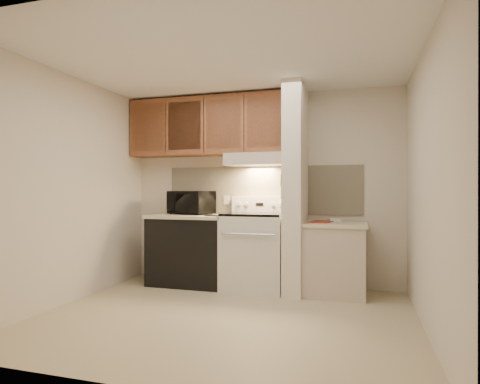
% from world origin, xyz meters
% --- Properties ---
extents(floor, '(3.60, 3.60, 0.00)m').
position_xyz_m(floor, '(0.00, 0.00, 0.00)').
color(floor, tan).
rests_on(floor, ground).
extents(ceiling, '(3.60, 3.60, 0.00)m').
position_xyz_m(ceiling, '(0.00, 0.00, 2.50)').
color(ceiling, white).
rests_on(ceiling, wall_back).
extents(wall_back, '(3.60, 2.50, 0.02)m').
position_xyz_m(wall_back, '(0.00, 1.50, 1.25)').
color(wall_back, beige).
rests_on(wall_back, floor).
extents(wall_left, '(0.02, 3.00, 2.50)m').
position_xyz_m(wall_left, '(-1.80, 0.00, 1.25)').
color(wall_left, beige).
rests_on(wall_left, floor).
extents(wall_right, '(0.02, 3.00, 2.50)m').
position_xyz_m(wall_right, '(1.80, 0.00, 1.25)').
color(wall_right, beige).
rests_on(wall_right, floor).
extents(backsplash, '(2.60, 0.02, 0.63)m').
position_xyz_m(backsplash, '(0.00, 1.49, 1.24)').
color(backsplash, beige).
rests_on(backsplash, wall_back).
extents(range_body, '(0.76, 0.65, 0.92)m').
position_xyz_m(range_body, '(0.00, 1.16, 0.46)').
color(range_body, silver).
rests_on(range_body, floor).
extents(oven_window, '(0.50, 0.01, 0.30)m').
position_xyz_m(oven_window, '(0.00, 0.84, 0.50)').
color(oven_window, black).
rests_on(oven_window, range_body).
extents(oven_handle, '(0.65, 0.02, 0.02)m').
position_xyz_m(oven_handle, '(0.00, 0.80, 0.72)').
color(oven_handle, silver).
rests_on(oven_handle, range_body).
extents(cooktop, '(0.74, 0.64, 0.03)m').
position_xyz_m(cooktop, '(0.00, 1.16, 0.94)').
color(cooktop, black).
rests_on(cooktop, range_body).
extents(range_backguard, '(0.76, 0.08, 0.20)m').
position_xyz_m(range_backguard, '(0.00, 1.44, 1.05)').
color(range_backguard, silver).
rests_on(range_backguard, range_body).
extents(range_display, '(0.10, 0.01, 0.04)m').
position_xyz_m(range_display, '(0.00, 1.40, 1.05)').
color(range_display, black).
rests_on(range_display, range_backguard).
extents(range_knob_left_outer, '(0.05, 0.02, 0.05)m').
position_xyz_m(range_knob_left_outer, '(-0.28, 1.40, 1.05)').
color(range_knob_left_outer, silver).
rests_on(range_knob_left_outer, range_backguard).
extents(range_knob_left_inner, '(0.05, 0.02, 0.05)m').
position_xyz_m(range_knob_left_inner, '(-0.18, 1.40, 1.05)').
color(range_knob_left_inner, silver).
rests_on(range_knob_left_inner, range_backguard).
extents(range_knob_right_inner, '(0.05, 0.02, 0.05)m').
position_xyz_m(range_knob_right_inner, '(0.18, 1.40, 1.05)').
color(range_knob_right_inner, silver).
rests_on(range_knob_right_inner, range_backguard).
extents(range_knob_right_outer, '(0.05, 0.02, 0.05)m').
position_xyz_m(range_knob_right_outer, '(0.28, 1.40, 1.05)').
color(range_knob_right_outer, silver).
rests_on(range_knob_right_outer, range_backguard).
extents(dishwasher_front, '(1.00, 0.63, 0.87)m').
position_xyz_m(dishwasher_front, '(-0.88, 1.17, 0.43)').
color(dishwasher_front, black).
rests_on(dishwasher_front, floor).
extents(left_countertop, '(1.04, 0.67, 0.04)m').
position_xyz_m(left_countertop, '(-0.88, 1.17, 0.89)').
color(left_countertop, beige).
rests_on(left_countertop, dishwasher_front).
extents(spoon_rest, '(0.25, 0.15, 0.02)m').
position_xyz_m(spoon_rest, '(-0.48, 0.98, 0.92)').
color(spoon_rest, black).
rests_on(spoon_rest, left_countertop).
extents(teal_jar, '(0.09, 0.09, 0.09)m').
position_xyz_m(teal_jar, '(-0.97, 1.39, 0.96)').
color(teal_jar, '#28716E').
rests_on(teal_jar, left_countertop).
extents(outlet, '(0.08, 0.01, 0.12)m').
position_xyz_m(outlet, '(-0.48, 1.48, 1.10)').
color(outlet, beige).
rests_on(outlet, backsplash).
extents(microwave, '(0.65, 0.53, 0.31)m').
position_xyz_m(microwave, '(-0.93, 1.31, 1.07)').
color(microwave, black).
rests_on(microwave, left_countertop).
extents(partition_pillar, '(0.22, 0.70, 2.50)m').
position_xyz_m(partition_pillar, '(0.51, 1.15, 1.25)').
color(partition_pillar, white).
rests_on(partition_pillar, floor).
extents(pillar_trim, '(0.01, 0.70, 0.04)m').
position_xyz_m(pillar_trim, '(0.39, 1.15, 1.30)').
color(pillar_trim, brown).
rests_on(pillar_trim, partition_pillar).
extents(knife_strip, '(0.02, 0.42, 0.04)m').
position_xyz_m(knife_strip, '(0.39, 1.10, 1.32)').
color(knife_strip, black).
rests_on(knife_strip, partition_pillar).
extents(knife_blade_a, '(0.01, 0.03, 0.16)m').
position_xyz_m(knife_blade_a, '(0.38, 0.94, 1.22)').
color(knife_blade_a, silver).
rests_on(knife_blade_a, knife_strip).
extents(knife_handle_a, '(0.02, 0.02, 0.10)m').
position_xyz_m(knife_handle_a, '(0.38, 0.94, 1.37)').
color(knife_handle_a, black).
rests_on(knife_handle_a, knife_strip).
extents(knife_blade_b, '(0.01, 0.04, 0.18)m').
position_xyz_m(knife_blade_b, '(0.38, 1.03, 1.21)').
color(knife_blade_b, silver).
rests_on(knife_blade_b, knife_strip).
extents(knife_handle_b, '(0.02, 0.02, 0.10)m').
position_xyz_m(knife_handle_b, '(0.38, 1.02, 1.37)').
color(knife_handle_b, black).
rests_on(knife_handle_b, knife_strip).
extents(knife_blade_c, '(0.01, 0.04, 0.20)m').
position_xyz_m(knife_blade_c, '(0.38, 1.10, 1.20)').
color(knife_blade_c, silver).
rests_on(knife_blade_c, knife_strip).
extents(knife_handle_c, '(0.02, 0.02, 0.10)m').
position_xyz_m(knife_handle_c, '(0.38, 1.11, 1.37)').
color(knife_handle_c, black).
rests_on(knife_handle_c, knife_strip).
extents(knife_blade_d, '(0.01, 0.04, 0.16)m').
position_xyz_m(knife_blade_d, '(0.38, 1.19, 1.22)').
color(knife_blade_d, silver).
rests_on(knife_blade_d, knife_strip).
extents(knife_handle_d, '(0.02, 0.02, 0.10)m').
position_xyz_m(knife_handle_d, '(0.38, 1.18, 1.37)').
color(knife_handle_d, black).
rests_on(knife_handle_d, knife_strip).
extents(knife_blade_e, '(0.01, 0.04, 0.18)m').
position_xyz_m(knife_blade_e, '(0.38, 1.25, 1.21)').
color(knife_blade_e, silver).
rests_on(knife_blade_e, knife_strip).
extents(knife_handle_e, '(0.02, 0.02, 0.10)m').
position_xyz_m(knife_handle_e, '(0.38, 1.27, 1.37)').
color(knife_handle_e, black).
rests_on(knife_handle_e, knife_strip).
extents(oven_mitt, '(0.03, 0.11, 0.25)m').
position_xyz_m(oven_mitt, '(0.38, 1.32, 1.15)').
color(oven_mitt, gray).
rests_on(oven_mitt, partition_pillar).
extents(right_cab_base, '(0.70, 0.60, 0.81)m').
position_xyz_m(right_cab_base, '(0.97, 1.15, 0.40)').
color(right_cab_base, beige).
rests_on(right_cab_base, floor).
extents(right_countertop, '(0.74, 0.64, 0.04)m').
position_xyz_m(right_countertop, '(0.97, 1.15, 0.83)').
color(right_countertop, beige).
rests_on(right_countertop, right_cab_base).
extents(red_folder, '(0.30, 0.36, 0.01)m').
position_xyz_m(red_folder, '(0.81, 1.18, 0.86)').
color(red_folder, maroon).
rests_on(red_folder, right_countertop).
extents(white_box, '(0.15, 0.13, 0.04)m').
position_xyz_m(white_box, '(0.96, 1.33, 0.87)').
color(white_box, white).
rests_on(white_box, right_countertop).
extents(range_hood, '(0.78, 0.44, 0.15)m').
position_xyz_m(range_hood, '(0.00, 1.28, 1.62)').
color(range_hood, beige).
rests_on(range_hood, upper_cabinets).
extents(hood_lip, '(0.78, 0.04, 0.06)m').
position_xyz_m(hood_lip, '(0.00, 1.07, 1.58)').
color(hood_lip, beige).
rests_on(hood_lip, range_hood).
extents(upper_cabinets, '(2.18, 0.33, 0.77)m').
position_xyz_m(upper_cabinets, '(-0.69, 1.32, 2.08)').
color(upper_cabinets, brown).
rests_on(upper_cabinets, wall_back).
extents(cab_door_a, '(0.46, 0.01, 0.63)m').
position_xyz_m(cab_door_a, '(-1.51, 1.17, 2.08)').
color(cab_door_a, brown).
rests_on(cab_door_a, upper_cabinets).
extents(cab_gap_a, '(0.01, 0.01, 0.73)m').
position_xyz_m(cab_gap_a, '(-1.23, 1.16, 2.08)').
color(cab_gap_a, black).
rests_on(cab_gap_a, upper_cabinets).
extents(cab_door_b, '(0.46, 0.01, 0.63)m').
position_xyz_m(cab_door_b, '(-0.96, 1.17, 2.08)').
color(cab_door_b, brown).
rests_on(cab_door_b, upper_cabinets).
extents(cab_gap_b, '(0.01, 0.01, 0.73)m').
position_xyz_m(cab_gap_b, '(-0.69, 1.16, 2.08)').
color(cab_gap_b, black).
rests_on(cab_gap_b, upper_cabinets).
extents(cab_door_c, '(0.46, 0.01, 0.63)m').
position_xyz_m(cab_door_c, '(-0.42, 1.17, 2.08)').
color(cab_door_c, brown).
rests_on(cab_door_c, upper_cabinets).
extents(cab_gap_c, '(0.01, 0.01, 0.73)m').
position_xyz_m(cab_gap_c, '(-0.14, 1.16, 2.08)').
color(cab_gap_c, black).
rests_on(cab_gap_c, upper_cabinets).
extents(cab_door_d, '(0.46, 0.01, 0.63)m').
position_xyz_m(cab_door_d, '(0.13, 1.17, 2.08)').
color(cab_door_d, brown).
rests_on(cab_door_d, upper_cabinets).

